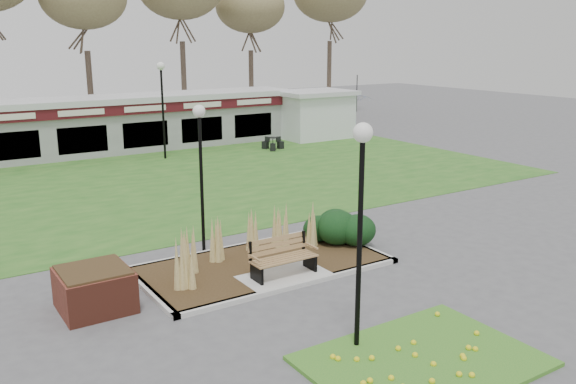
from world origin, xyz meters
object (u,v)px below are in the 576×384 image
food_pavilion (74,127)px  brick_planter (95,289)px  lamp_post_near_right (200,146)px  service_hut (314,114)px  lamp_post_far_right (162,89)px  bistro_set_d (273,145)px  lamp_post_near_left (361,188)px  park_bench (282,256)px  patio_umbrella (356,109)px

food_pavilion → brick_planter: bearing=-103.1°
lamp_post_near_right → service_hut: bearing=46.1°
service_hut → lamp_post_near_right: 20.60m
lamp_post_far_right → bistro_set_d: bearing=-7.3°
lamp_post_near_left → park_bench: bearing=79.9°
food_pavilion → service_hut: bearing=-8.3°
patio_umbrella → lamp_post_far_right: bearing=-177.8°
lamp_post_near_right → lamp_post_near_left: bearing=-89.3°
service_hut → lamp_post_far_right: lamp_post_far_right is taller
park_bench → patio_umbrella: bearing=46.5°
food_pavilion → lamp_post_near_left: 23.54m
park_bench → food_pavilion: (0.00, 19.71, 0.89)m
park_bench → lamp_post_far_right: size_ratio=0.36×
service_hut → lamp_post_near_left: (-14.17, -21.50, 1.74)m
lamp_post_far_right → patio_umbrella: lamp_post_far_right is taller
park_bench → brick_planter: bearing=170.3°
lamp_post_near_right → lamp_post_far_right: size_ratio=0.87×
lamp_post_near_right → bistro_set_d: (10.04, 12.66, -2.76)m
service_hut → bistro_set_d: (-4.21, -2.14, -1.21)m
food_pavilion → lamp_post_near_right: bearing=-92.5°
lamp_post_far_right → food_pavilion: bearing=135.9°
food_pavilion → patio_umbrella: size_ratio=9.24×
brick_planter → food_pavilion: (4.40, 18.96, 1.00)m
lamp_post_near_right → patio_umbrella: bearing=39.7°
brick_planter → lamp_post_near_right: (3.66, 2.20, 2.52)m
service_hut → patio_umbrella: size_ratio=1.65×
park_bench → lamp_post_far_right: 16.96m
service_hut → lamp_post_near_left: size_ratio=1.00×
lamp_post_near_left → patio_umbrella: size_ratio=1.65×
service_hut → park_bench: bearing=-127.3°
lamp_post_near_left → lamp_post_far_right: 20.53m
patio_umbrella → brick_planter: bearing=-141.7°
service_hut → lamp_post_near_left: lamp_post_near_left is taller
park_bench → patio_umbrella: (16.00, 16.85, 1.06)m
service_hut → brick_planter: bearing=-136.5°
service_hut → lamp_post_near_right: size_ratio=1.07×
food_pavilion → lamp_post_near_left: size_ratio=5.61×
lamp_post_far_right → lamp_post_near_right: bearing=-107.4°
park_bench → lamp_post_far_right: bearing=78.1°
patio_umbrella → food_pavilion: bearing=169.8°
brick_planter → lamp_post_near_right: lamp_post_near_right is taller
park_bench → bistro_set_d: (9.29, 15.62, -0.35)m
brick_planter → food_pavilion: bearing=76.9°
brick_planter → bistro_set_d: 20.21m
park_bench → lamp_post_near_right: (-0.74, 2.95, 2.40)m
lamp_post_near_left → lamp_post_far_right: (4.13, 20.11, 0.25)m
bistro_set_d → patio_umbrella: bearing=10.4°
food_pavilion → patio_umbrella: bearing=-10.2°
brick_planter → food_pavilion: 19.49m
brick_planter → bistro_set_d: bearing=47.3°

